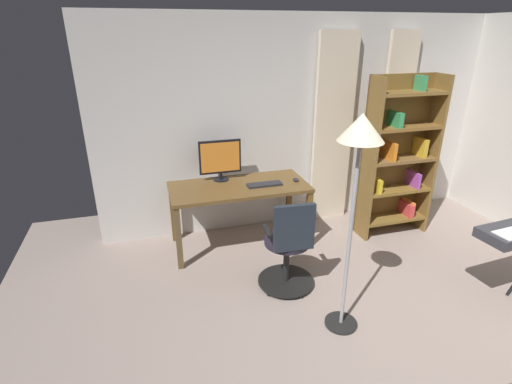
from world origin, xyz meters
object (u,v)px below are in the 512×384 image
computer_monitor (220,158)px  computer_mouse (296,179)px  office_chair (289,249)px  computer_keyboard (264,184)px  bookshelf (397,158)px  desk (239,193)px  floor_lamp (359,152)px

computer_monitor → computer_mouse: size_ratio=4.85×
office_chair → computer_keyboard: 0.94m
computer_mouse → computer_keyboard: bearing=4.8°
computer_mouse → bookshelf: size_ratio=0.05×
desk → floor_lamp: bearing=107.7°
desk → computer_monitor: computer_monitor is taller
office_chair → computer_keyboard: office_chair is taller
computer_keyboard → computer_mouse: computer_mouse is taller
office_chair → computer_mouse: 1.06m
bookshelf → computer_keyboard: bearing=-3.1°
desk → office_chair: office_chair is taller
computer_mouse → floor_lamp: size_ratio=0.05×
office_chair → computer_monitor: (0.40, -1.20, 0.57)m
floor_lamp → bookshelf: bearing=-134.9°
computer_keyboard → desk: bearing=-16.7°
computer_monitor → computer_mouse: computer_monitor is taller
floor_lamp → computer_mouse: bearing=-96.0°
computer_monitor → floor_lamp: (-0.66, 1.82, 0.55)m
office_chair → floor_lamp: floor_lamp is taller
office_chair → computer_keyboard: size_ratio=2.46×
desk → floor_lamp: floor_lamp is taller
computer_keyboard → computer_mouse: 0.39m
computer_monitor → bookshelf: 2.11m
computer_mouse → bookshelf: (-1.25, 0.12, 0.18)m
office_chair → desk: bearing=108.3°
office_chair → computer_monitor: computer_monitor is taller
office_chair → computer_mouse: size_ratio=9.65×
desk → bookshelf: size_ratio=0.81×
computer_keyboard → computer_mouse: size_ratio=3.93×
desk → computer_keyboard: computer_keyboard is taller
desk → bookshelf: bearing=174.9°
desk → office_chair: 1.02m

